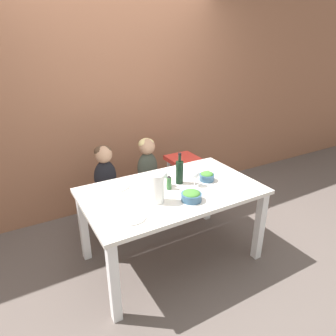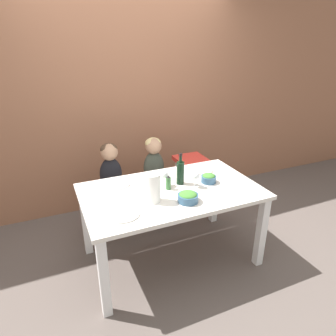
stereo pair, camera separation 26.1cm
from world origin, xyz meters
The scene contains 18 objects.
ground_plane centered at (0.00, 0.00, 0.00)m, with size 14.00×14.00×0.00m, color #564C47.
wall_back centered at (0.00, 1.28, 1.35)m, with size 10.00×0.06×2.70m.
dining_table centered at (0.00, 0.00, 0.64)m, with size 1.55×0.93×0.74m.
chair_far_left centered at (-0.37, 0.73, 0.40)m, with size 0.40×0.43×0.48m.
chair_far_center centered at (0.11, 0.73, 0.40)m, with size 0.40×0.43×0.48m.
chair_right_highchair centered at (0.58, 0.73, 0.54)m, with size 0.34×0.36×0.68m.
person_child_left centered at (-0.37, 0.73, 0.76)m, with size 0.23×0.18×0.51m.
person_child_center centered at (0.11, 0.73, 0.76)m, with size 0.23×0.18×0.51m.
wine_bottle centered at (0.13, 0.08, 0.85)m, with size 0.07×0.07×0.29m.
paper_towel_roll centered at (-0.22, -0.13, 0.86)m, with size 0.12×0.12×0.24m.
wine_glass_near centered at (0.22, -0.04, 0.84)m, with size 0.08×0.08×0.15m.
wine_glass_far centered at (-0.03, 0.10, 0.84)m, with size 0.08×0.08×0.15m.
salad_bowl_large centered at (0.04, -0.25, 0.78)m, with size 0.17×0.17×0.09m.
salad_bowl_small centered at (0.38, 0.00, 0.78)m, with size 0.14×0.14×0.09m.
dinner_plate_front_left centered at (-0.50, -0.24, 0.74)m, with size 0.24×0.24×0.01m.
dinner_plate_back_left centered at (-0.41, 0.29, 0.74)m, with size 0.24×0.24×0.01m.
dinner_plate_back_right centered at (0.45, 0.27, 0.74)m, with size 0.24×0.24×0.01m.
condiment_bottle_hot_sauce centered at (-0.02, 0.02, 0.80)m, with size 0.04×0.04×0.13m.
Camera 1 is at (-1.19, -2.02, 1.94)m, focal length 32.00 mm.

